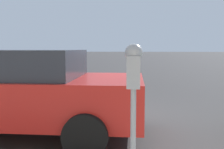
{
  "coord_description": "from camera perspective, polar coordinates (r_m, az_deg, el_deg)",
  "views": [
    {
      "loc": [
        -5.46,
        -0.74,
        1.52
      ],
      "look_at": [
        -2.31,
        -0.4,
        1.2
      ],
      "focal_mm": 42.0,
      "sensor_mm": 36.0,
      "label": 1
    }
  ],
  "objects": [
    {
      "name": "ground_plane",
      "position": [
        5.72,
        -1.49,
        -9.68
      ],
      "size": [
        220.0,
        220.0,
        0.0
      ],
      "primitive_type": "plane",
      "color": "#3D3A3A"
    },
    {
      "name": "parking_meter",
      "position": [
        2.78,
        4.72,
        -0.29
      ],
      "size": [
        0.21,
        0.19,
        1.42
      ],
      "color": "gray",
      "rests_on": "sidewalk"
    },
    {
      "name": "car_red",
      "position": [
        4.86,
        -19.53,
        -3.21
      ],
      "size": [
        2.14,
        4.25,
        1.49
      ],
      "rotation": [
        0.0,
        0.0,
        3.16
      ],
      "color": "#B21E19",
      "rests_on": "ground_plane"
    }
  ]
}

